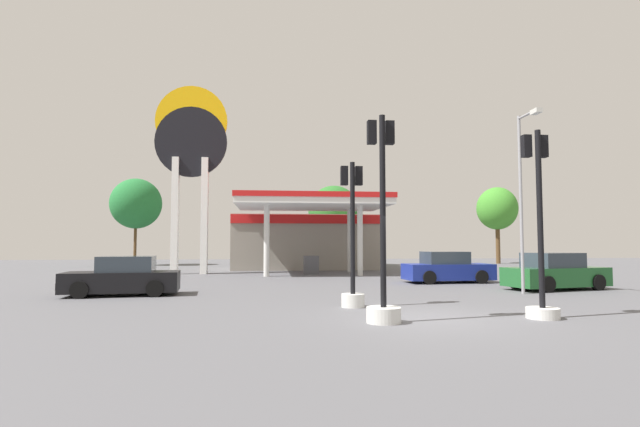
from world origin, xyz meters
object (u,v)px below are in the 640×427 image
tree_0 (136,204)px  traffic_signal_1 (352,256)px  traffic_signal_0 (383,259)px  tree_1 (334,210)px  corner_streetlamp (523,185)px  car_0 (123,278)px  car_2 (447,269)px  traffic_signal_2 (540,251)px  station_pole_sign (191,154)px  car_1 (555,273)px  tree_2 (497,209)px

tree_0 → traffic_signal_1: bearing=-63.8°
traffic_signal_0 → tree_1: size_ratio=0.74×
tree_1 → corner_streetlamp: 23.41m
car_0 → traffic_signal_0: (7.88, -6.74, 0.85)m
tree_0 → tree_1: size_ratio=1.10×
car_0 → traffic_signal_0: 10.41m
car_2 → traffic_signal_2: (-1.65, -10.69, 0.99)m
station_pole_sign → corner_streetlamp: size_ratio=1.74×
station_pole_sign → traffic_signal_2: bearing=-57.8°
car_2 → car_1: bearing=-50.7°
traffic_signal_0 → corner_streetlamp: (6.65, 5.55, 2.54)m
traffic_signal_1 → car_1: bearing=25.7°
car_0 → tree_1: tree_1 is taller
tree_2 → corner_streetlamp: size_ratio=1.06×
car_2 → corner_streetlamp: corner_streetlamp is taller
car_1 → corner_streetlamp: (-2.15, -1.61, 3.35)m
car_0 → tree_2: 35.84m
station_pole_sign → car_2: (13.26, -7.77, -6.70)m
tree_2 → station_pole_sign: bearing=-154.6°
car_0 → tree_1: 24.62m
traffic_signal_2 → tree_0: (-18.03, 30.40, 3.56)m
car_2 → traffic_signal_0: bearing=-117.7°
tree_1 → tree_2: tree_2 is taller
car_0 → car_2: car_2 is taller
car_1 → tree_1: size_ratio=0.66×
car_1 → car_0: bearing=-178.5°
traffic_signal_1 → traffic_signal_2: size_ratio=0.90×
traffic_signal_2 → tree_2: (14.12, 30.68, 3.38)m
traffic_signal_2 → car_1: bearing=55.7°
car_0 → traffic_signal_0: bearing=-40.5°
tree_2 → traffic_signal_0: bearing=-120.5°
tree_1 → traffic_signal_1: bearing=-96.4°
car_2 → tree_1: size_ratio=0.62×
car_0 → traffic_signal_1: size_ratio=0.95×
station_pole_sign → car_0: (-0.35, -11.96, -6.73)m
car_0 → traffic_signal_2: size_ratio=0.86×
car_0 → traffic_signal_2: 13.65m
traffic_signal_0 → car_1: bearing=39.2°
tree_0 → tree_2: size_ratio=1.04×
station_pole_sign → corner_streetlamp: (14.18, -13.14, -3.34)m
tree_2 → corner_streetlamp: bearing=-114.5°
car_2 → traffic_signal_1: size_ratio=0.98×
car_0 → traffic_signal_2: traffic_signal_2 is taller
car_2 → traffic_signal_1: bearing=-126.3°
traffic_signal_2 → traffic_signal_1: bearing=149.1°
car_0 → traffic_signal_1: 8.64m
traffic_signal_2 → tree_2: bearing=65.3°
traffic_signal_1 → traffic_signal_0: bearing=-85.2°
corner_streetlamp → tree_0: bearing=129.4°
traffic_signal_1 → tree_1: 26.16m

